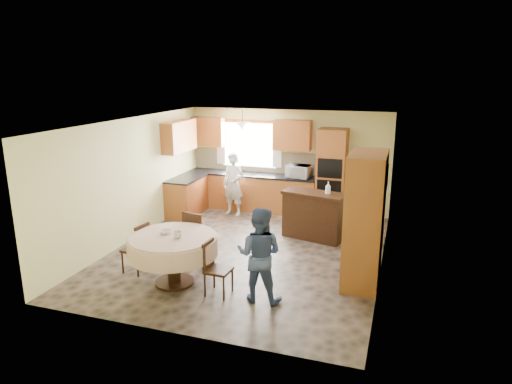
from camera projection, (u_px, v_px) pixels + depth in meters
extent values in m
cube|color=brown|center=(248.00, 252.00, 8.85)|extent=(5.00, 6.00, 0.01)
cube|color=white|center=(247.00, 122.00, 8.21)|extent=(5.00, 6.00, 0.01)
cube|color=beige|center=(288.00, 161.00, 11.29)|extent=(5.00, 0.02, 2.50)
cube|color=beige|center=(169.00, 246.00, 5.78)|extent=(5.00, 0.02, 2.50)
cube|color=beige|center=(132.00, 180.00, 9.29)|extent=(0.02, 6.00, 2.50)
cube|color=beige|center=(386.00, 201.00, 7.78)|extent=(0.02, 6.00, 2.50)
cube|color=white|center=(249.00, 145.00, 11.48)|extent=(1.40, 0.03, 1.10)
cube|color=white|center=(221.00, 142.00, 11.65)|extent=(0.22, 0.02, 1.15)
cube|color=white|center=(277.00, 144.00, 11.20)|extent=(0.22, 0.02, 1.15)
cube|color=#B26B2F|center=(251.00, 192.00, 11.48)|extent=(3.30, 0.60, 0.88)
cube|color=black|center=(251.00, 174.00, 11.36)|extent=(3.30, 0.64, 0.04)
cube|color=#B26B2F|center=(187.00, 197.00, 11.06)|extent=(0.60, 1.20, 0.88)
cube|color=black|center=(186.00, 178.00, 10.94)|extent=(0.64, 1.20, 0.04)
cube|color=beige|center=(255.00, 161.00, 11.55)|extent=(3.30, 0.02, 0.55)
cube|color=#CB6D32|center=(208.00, 131.00, 11.59)|extent=(0.85, 0.33, 0.72)
cube|color=#CB6D32|center=(292.00, 135.00, 10.92)|extent=(0.90, 0.33, 0.72)
cube|color=#CB6D32|center=(179.00, 136.00, 10.72)|extent=(0.33, 1.20, 0.72)
cube|color=#B26B2F|center=(332.00, 174.00, 10.70)|extent=(0.66, 0.62, 2.12)
cube|color=black|center=(330.00, 168.00, 10.36)|extent=(0.56, 0.01, 0.45)
cube|color=black|center=(329.00, 190.00, 10.49)|extent=(0.56, 0.01, 0.45)
cone|color=beige|center=(242.00, 126.00, 10.91)|extent=(0.36, 0.36, 0.18)
cube|color=#3D2010|center=(314.00, 217.00, 9.46)|extent=(1.39, 0.83, 0.93)
cube|color=black|center=(369.00, 231.00, 9.11)|extent=(0.51, 0.44, 0.59)
cube|color=#B26B2F|center=(365.00, 220.00, 7.32)|extent=(0.57, 1.14, 2.17)
cylinder|color=#3D2010|center=(174.00, 262.00, 7.44)|extent=(0.21, 0.21, 0.76)
cylinder|color=#3D2010|center=(175.00, 282.00, 7.54)|extent=(0.64, 0.64, 0.04)
cylinder|color=beige|center=(172.00, 237.00, 7.33)|extent=(1.39, 1.39, 0.05)
cylinder|color=beige|center=(173.00, 246.00, 7.37)|extent=(1.45, 1.45, 0.30)
cube|color=#3D2010|center=(136.00, 249.00, 7.87)|extent=(0.43, 0.43, 0.05)
cube|color=#3D2010|center=(143.00, 237.00, 7.73)|extent=(0.09, 0.37, 0.46)
cylinder|color=#3D2010|center=(123.00, 263.00, 7.83)|extent=(0.03, 0.03, 0.39)
cylinder|color=#3D2010|center=(140.00, 266.00, 7.73)|extent=(0.03, 0.03, 0.39)
cylinder|color=#3D2010|center=(134.00, 256.00, 8.13)|extent=(0.03, 0.03, 0.39)
cylinder|color=#3D2010|center=(150.00, 259.00, 8.03)|extent=(0.03, 0.03, 0.39)
cube|color=#3D2010|center=(199.00, 238.00, 8.27)|extent=(0.51, 0.51, 0.05)
cube|color=#3D2010|center=(192.00, 227.00, 8.04)|extent=(0.41, 0.13, 0.51)
cylinder|color=#3D2010|center=(186.00, 253.00, 8.22)|extent=(0.04, 0.04, 0.44)
cylinder|color=#3D2010|center=(205.00, 255.00, 8.10)|extent=(0.04, 0.04, 0.44)
cylinder|color=#3D2010|center=(195.00, 246.00, 8.55)|extent=(0.04, 0.04, 0.44)
cylinder|color=#3D2010|center=(213.00, 248.00, 8.44)|extent=(0.04, 0.04, 0.44)
cube|color=#3D2010|center=(218.00, 270.00, 7.07)|extent=(0.39, 0.39, 0.04)
cube|color=#3D2010|center=(208.00, 254.00, 7.07)|extent=(0.05, 0.36, 0.45)
cylinder|color=#3D2010|center=(205.00, 286.00, 7.03)|extent=(0.03, 0.03, 0.38)
cylinder|color=#3D2010|center=(224.00, 289.00, 6.93)|extent=(0.03, 0.03, 0.38)
cylinder|color=#3D2010|center=(213.00, 277.00, 7.32)|extent=(0.03, 0.03, 0.38)
cylinder|color=#3D2010|center=(232.00, 280.00, 7.22)|extent=(0.03, 0.03, 0.38)
cube|color=gold|center=(387.00, 175.00, 8.06)|extent=(0.05, 0.55, 0.46)
cube|color=silver|center=(385.00, 175.00, 8.07)|extent=(0.01, 0.46, 0.36)
imported|color=silver|center=(299.00, 171.00, 10.90)|extent=(0.60, 0.45, 0.31)
imported|color=silver|center=(233.00, 184.00, 10.97)|extent=(0.61, 0.45, 1.52)
imported|color=#394A7D|center=(259.00, 255.00, 6.81)|extent=(0.73, 0.57, 1.48)
imported|color=#B2B2B2|center=(299.00, 193.00, 9.43)|extent=(0.30, 0.30, 0.06)
imported|color=silver|center=(328.00, 189.00, 9.22)|extent=(0.13, 0.13, 0.31)
imported|color=#B2B2B2|center=(178.00, 235.00, 7.22)|extent=(0.17, 0.17, 0.11)
imported|color=#B2B2B2|center=(166.00, 232.00, 7.41)|extent=(0.18, 0.18, 0.06)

